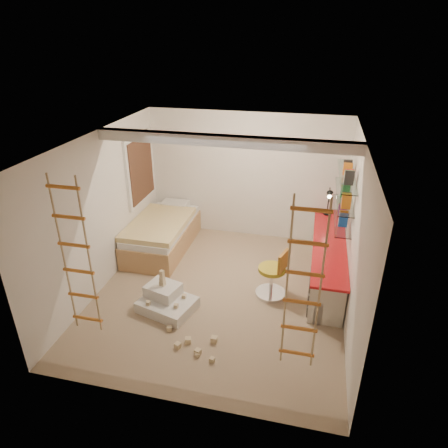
% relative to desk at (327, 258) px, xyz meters
% --- Properties ---
extents(floor, '(4.50, 4.50, 0.00)m').
position_rel_desk_xyz_m(floor, '(-1.72, -0.86, -0.40)').
color(floor, '#9F8267').
rests_on(floor, ground).
extents(ceiling_beam, '(4.00, 0.18, 0.16)m').
position_rel_desk_xyz_m(ceiling_beam, '(-1.72, -0.56, 2.12)').
color(ceiling_beam, white).
rests_on(ceiling_beam, ceiling).
extents(window_frame, '(0.06, 1.15, 1.35)m').
position_rel_desk_xyz_m(window_frame, '(-3.69, 0.64, 1.15)').
color(window_frame, white).
rests_on(window_frame, wall_left).
extents(window_blind, '(0.02, 1.00, 1.20)m').
position_rel_desk_xyz_m(window_blind, '(-3.65, 0.64, 1.15)').
color(window_blind, '#4C2D1E').
rests_on(window_blind, window_frame).
extents(rope_ladder_left, '(0.41, 0.04, 2.13)m').
position_rel_desk_xyz_m(rope_ladder_left, '(-3.07, -2.61, 1.11)').
color(rope_ladder_left, orange).
rests_on(rope_ladder_left, ceiling).
extents(rope_ladder_right, '(0.41, 0.04, 2.13)m').
position_rel_desk_xyz_m(rope_ladder_right, '(-0.37, -2.61, 1.11)').
color(rope_ladder_right, orange).
rests_on(rope_ladder_right, ceiling).
extents(waste_bin, '(0.30, 0.30, 0.37)m').
position_rel_desk_xyz_m(waste_bin, '(-0.11, -1.17, -0.22)').
color(waste_bin, white).
rests_on(waste_bin, floor).
extents(desk, '(0.56, 2.80, 0.75)m').
position_rel_desk_xyz_m(desk, '(0.00, 0.00, 0.00)').
color(desk, red).
rests_on(desk, floor).
extents(shelves, '(0.25, 1.80, 0.71)m').
position_rel_desk_xyz_m(shelves, '(0.15, 0.27, 1.10)').
color(shelves, white).
rests_on(shelves, wall_right).
extents(bed, '(1.02, 2.00, 0.69)m').
position_rel_desk_xyz_m(bed, '(-3.20, 0.36, -0.07)').
color(bed, '#AD7F51').
rests_on(bed, floor).
extents(task_lamp, '(0.14, 0.36, 0.57)m').
position_rel_desk_xyz_m(task_lamp, '(-0.05, 0.96, 0.73)').
color(task_lamp, black).
rests_on(task_lamp, desk).
extents(swivel_chair, '(0.64, 0.64, 0.86)m').
position_rel_desk_xyz_m(swivel_chair, '(-0.86, -0.72, -0.09)').
color(swivel_chair, gold).
rests_on(swivel_chair, floor).
extents(play_platform, '(0.96, 0.83, 0.36)m').
position_rel_desk_xyz_m(play_platform, '(-2.45, -1.45, -0.26)').
color(play_platform, silver).
rests_on(play_platform, floor).
extents(toy_blocks, '(1.27, 1.11, 0.63)m').
position_rel_desk_xyz_m(toy_blocks, '(-2.08, -1.85, -0.21)').
color(toy_blocks, '#CCB284').
rests_on(toy_blocks, floor).
extents(books, '(0.14, 0.64, 0.92)m').
position_rel_desk_xyz_m(books, '(0.15, 0.27, 1.24)').
color(books, '#194CA5').
rests_on(books, shelves).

